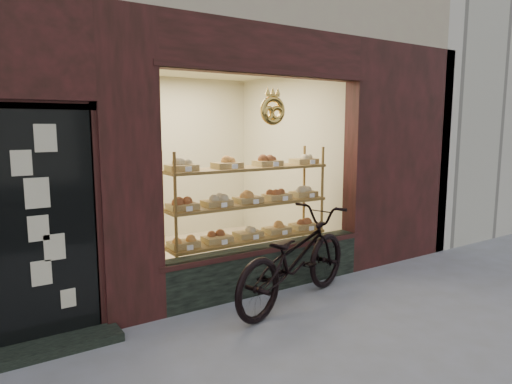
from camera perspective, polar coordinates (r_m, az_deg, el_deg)
ground at (r=3.98m, az=14.47°, el=-21.87°), size 90.00×90.00×0.00m
neighbor_right at (r=14.68m, az=25.05°, el=17.43°), size 12.00×7.00×9.00m
display_shelf at (r=5.81m, az=-0.99°, el=-2.83°), size 2.20×0.45×1.70m
bicycle at (r=5.14m, az=4.82°, el=-8.18°), size 2.12×1.27×1.05m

